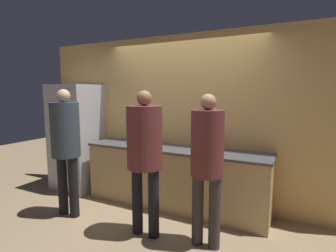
{
  "coord_description": "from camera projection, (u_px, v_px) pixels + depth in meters",
  "views": [
    {
      "loc": [
        1.62,
        -3.11,
        1.73
      ],
      "look_at": [
        0.0,
        0.14,
        1.26
      ],
      "focal_mm": 28.0,
      "sensor_mm": 36.0,
      "label": 1
    }
  ],
  "objects": [
    {
      "name": "counter",
      "position": [
        174.0,
        177.0,
        3.95
      ],
      "size": [
        2.8,
        0.64,
        0.91
      ],
      "color": "tan",
      "rests_on": "ground_plane"
    },
    {
      "name": "bottle_green",
      "position": [
        216.0,
        144.0,
        3.83
      ],
      "size": [
        0.05,
        0.05,
        0.17
      ],
      "color": "#236033",
      "rests_on": "counter"
    },
    {
      "name": "cup_red",
      "position": [
        212.0,
        147.0,
        3.73
      ],
      "size": [
        0.08,
        0.08,
        0.08
      ],
      "color": "#A33D33",
      "rests_on": "counter"
    },
    {
      "name": "wall_back",
      "position": [
        183.0,
        120.0,
        4.11
      ],
      "size": [
        5.2,
        0.06,
        2.6
      ],
      "color": "#E0B266",
      "rests_on": "ground_plane"
    },
    {
      "name": "person_left",
      "position": [
        66.0,
        140.0,
        3.59
      ],
      "size": [
        0.38,
        0.38,
        1.77
      ],
      "color": "black",
      "rests_on": "ground_plane"
    },
    {
      "name": "fruit_bowl",
      "position": [
        212.0,
        150.0,
        3.49
      ],
      "size": [
        0.27,
        0.27,
        0.14
      ],
      "color": "brown",
      "rests_on": "counter"
    },
    {
      "name": "refrigerator",
      "position": [
        77.0,
        137.0,
        4.68
      ],
      "size": [
        0.77,
        0.71,
        1.86
      ],
      "color": "#B7B7BC",
      "rests_on": "ground_plane"
    },
    {
      "name": "ground_plane",
      "position": [
        164.0,
        215.0,
        3.7
      ],
      "size": [
        14.0,
        14.0,
        0.0
      ],
      "primitive_type": "plane",
      "color": "#9E8460"
    },
    {
      "name": "person_right",
      "position": [
        207.0,
        157.0,
        2.85
      ],
      "size": [
        0.36,
        0.36,
        1.71
      ],
      "color": "#38332D",
      "rests_on": "ground_plane"
    },
    {
      "name": "person_center",
      "position": [
        145.0,
        147.0,
        3.07
      ],
      "size": [
        0.42,
        0.42,
        1.75
      ],
      "color": "black",
      "rests_on": "ground_plane"
    },
    {
      "name": "utensil_crock",
      "position": [
        134.0,
        136.0,
        4.46
      ],
      "size": [
        0.09,
        0.09,
        0.28
      ],
      "color": "#ADA393",
      "rests_on": "counter"
    }
  ]
}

